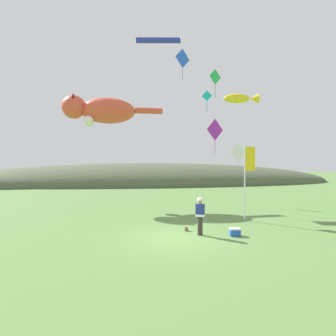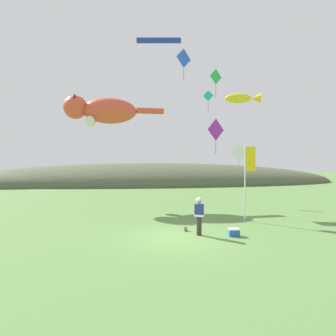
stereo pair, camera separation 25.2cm
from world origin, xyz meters
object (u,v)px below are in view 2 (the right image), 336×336
(festival_attendant, at_px, (199,215))
(kite_diamond_teal, at_px, (208,96))
(kite_spool, at_px, (186,229))
(kite_fish_windsock, at_px, (242,98))
(kite_giant_cat, at_px, (102,111))
(kite_diamond_violet, at_px, (216,130))
(kite_diamond_green, at_px, (216,77))
(kite_diamond_white, at_px, (240,153))
(festival_banner_pole, at_px, (248,172))
(picnic_cooler, at_px, (234,232))
(kite_tube_streamer, at_px, (160,40))
(kite_diamond_blue, at_px, (184,58))

(festival_attendant, bearing_deg, kite_diamond_teal, 73.62)
(kite_spool, distance_m, kite_fish_windsock, 13.51)
(kite_spool, relative_size, kite_giant_cat, 0.03)
(kite_diamond_violet, bearing_deg, kite_spool, -118.66)
(festival_attendant, distance_m, kite_diamond_green, 10.27)
(kite_diamond_white, bearing_deg, kite_giant_cat, 172.35)
(festival_attendant, xyz_separation_m, festival_banner_pole, (3.49, 2.85, 1.90))
(kite_giant_cat, bearing_deg, festival_attendant, -62.40)
(kite_spool, xyz_separation_m, kite_fish_windsock, (6.12, 8.68, 8.34))
(picnic_cooler, distance_m, kite_tube_streamer, 13.21)
(picnic_cooler, height_order, festival_banner_pole, festival_banner_pole)
(festival_attendant, distance_m, kite_diamond_blue, 14.49)
(festival_attendant, height_order, festival_banner_pole, festival_banner_pole)
(picnic_cooler, xyz_separation_m, kite_diamond_white, (3.72, 9.43, 3.88))
(picnic_cooler, height_order, kite_diamond_teal, kite_diamond_teal)
(kite_diamond_green, height_order, kite_diamond_teal, kite_diamond_green)
(kite_spool, distance_m, kite_tube_streamer, 12.40)
(festival_attendant, height_order, kite_spool, festival_attendant)
(festival_banner_pole, bearing_deg, kite_diamond_blue, 110.16)
(festival_attendant, height_order, kite_diamond_violet, kite_diamond_violet)
(kite_diamond_green, bearing_deg, kite_fish_windsock, 49.27)
(festival_attendant, xyz_separation_m, kite_diamond_green, (2.41, 5.83, 8.11))
(kite_tube_streamer, height_order, kite_diamond_green, kite_tube_streamer)
(festival_banner_pole, relative_size, kite_diamond_teal, 2.45)
(kite_diamond_teal, xyz_separation_m, kite_diamond_blue, (-2.12, -0.49, 2.81))
(festival_attendant, relative_size, festival_banner_pole, 0.41)
(picnic_cooler, bearing_deg, festival_banner_pole, 59.32)
(kite_diamond_white, height_order, kite_diamond_blue, kite_diamond_blue)
(kite_fish_windsock, relative_size, kite_diamond_violet, 1.18)
(festival_banner_pole, height_order, kite_giant_cat, kite_giant_cat)
(picnic_cooler, height_order, kite_fish_windsock, kite_fish_windsock)
(kite_giant_cat, bearing_deg, picnic_cooler, -56.93)
(kite_diamond_green, distance_m, kite_diamond_teal, 4.57)
(kite_fish_windsock, bearing_deg, picnic_cooler, -112.16)
(festival_banner_pole, height_order, kite_diamond_blue, kite_diamond_blue)
(kite_tube_streamer, xyz_separation_m, kite_diamond_violet, (3.99, 0.63, -5.75))
(kite_spool, xyz_separation_m, kite_diamond_white, (5.80, 8.20, 3.94))
(kite_diamond_teal, relative_size, kite_diamond_violet, 0.73)
(kite_spool, relative_size, kite_diamond_teal, 0.13)
(kite_giant_cat, distance_m, kite_diamond_blue, 7.67)
(picnic_cooler, xyz_separation_m, kite_diamond_violet, (1.07, 7.01, 5.44))
(festival_banner_pole, distance_m, kite_diamond_green, 6.96)
(kite_diamond_white, height_order, kite_diamond_teal, kite_diamond_teal)
(festival_attendant, height_order, kite_diamond_teal, kite_diamond_teal)
(kite_diamond_white, height_order, kite_diamond_violet, kite_diamond_violet)
(kite_tube_streamer, bearing_deg, kite_diamond_violet, 8.96)
(kite_diamond_blue, bearing_deg, kite_diamond_violet, -61.41)
(picnic_cooler, distance_m, kite_diamond_green, 10.85)
(kite_diamond_violet, bearing_deg, festival_attendant, -111.79)
(picnic_cooler, height_order, kite_diamond_violet, kite_diamond_violet)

